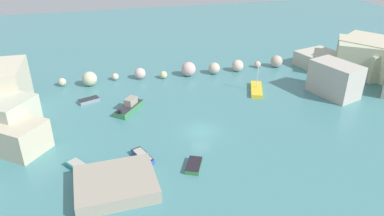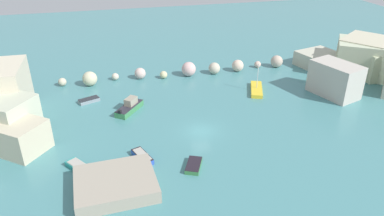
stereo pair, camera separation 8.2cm
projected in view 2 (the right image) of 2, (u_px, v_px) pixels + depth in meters
name	position (u px, v px, depth m)	size (l,w,h in m)	color
cove_water	(201.00, 131.00, 48.59)	(160.00, 160.00, 0.00)	teal
cliff_headland_right	(368.00, 63.00, 64.12)	(22.19, 24.77, 6.27)	beige
rock_breakwater	(186.00, 70.00, 65.63)	(41.15, 3.30, 2.57)	beige
stone_dock	(116.00, 184.00, 37.74)	(8.23, 6.94, 1.46)	#A19785
moored_boat_0	(130.00, 107.00, 53.53)	(4.59, 5.26, 1.94)	#3C844E
moored_boat_1	(194.00, 165.00, 41.36)	(2.67, 3.40, 0.54)	#397B43
moored_boat_2	(257.00, 89.00, 59.96)	(3.82, 6.11, 4.83)	yellow
moored_boat_3	(80.00, 167.00, 40.95)	(3.45, 3.99, 0.65)	teal
moored_boat_4	(142.00, 156.00, 42.78)	(2.37, 3.71, 0.68)	blue
moored_boat_5	(89.00, 100.00, 56.39)	(3.38, 2.39, 0.58)	gray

